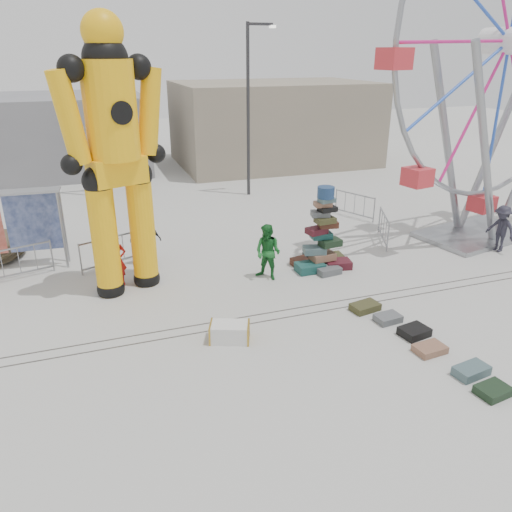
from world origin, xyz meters
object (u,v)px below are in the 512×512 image
object	(u,v)px
ferris_wheel	(504,69)
barricade_wheel_back	(354,205)
lamp_post_right	(250,103)
barricade_dummy_c	(110,252)
pedestrian_red	(117,260)
suitcase_tower	(322,245)
banner_scaffold	(2,212)
pedestrian_black	(146,240)
crash_test_dummy	(115,150)
lamp_post_left	(95,104)
barricade_dummy_b	(19,262)
pedestrian_grey	(501,229)
steamer_trunk	(230,332)
barricade_wheel_front	(383,228)
pedestrian_green	(268,252)

from	to	relation	value
ferris_wheel	barricade_wheel_back	distance (m)	7.51
lamp_post_right	barricade_wheel_back	distance (m)	7.16
barricade_dummy_c	barricade_wheel_back	size ratio (longest dim) A/B	1.00
barricade_wheel_back	pedestrian_red	size ratio (longest dim) A/B	1.22
barricade_dummy_c	pedestrian_red	world-z (taller)	pedestrian_red
suitcase_tower	banner_scaffold	world-z (taller)	suitcase_tower
barricade_dummy_c	pedestrian_red	distance (m)	1.50
barricade_wheel_back	pedestrian_black	bearing A→B (deg)	-101.27
crash_test_dummy	lamp_post_left	bearing A→B (deg)	70.93
ferris_wheel	barricade_dummy_c	world-z (taller)	ferris_wheel
barricade_dummy_b	barricade_wheel_back	size ratio (longest dim) A/B	1.00
barricade_dummy_b	pedestrian_red	xyz separation A→B (m)	(2.91, -1.50, 0.27)
banner_scaffold	pedestrian_grey	bearing A→B (deg)	-9.56
crash_test_dummy	pedestrian_grey	xyz separation A→B (m)	(13.05, -1.23, -3.38)
suitcase_tower	steamer_trunk	xyz separation A→B (m)	(-4.21, -3.42, -0.55)
lamp_post_right	pedestrian_black	bearing A→B (deg)	-129.92
crash_test_dummy	barricade_wheel_front	bearing A→B (deg)	-13.61
barricade_dummy_b	barricade_wheel_front	bearing A→B (deg)	-20.14
barricade_wheel_front	pedestrian_black	world-z (taller)	pedestrian_black
steamer_trunk	pedestrian_black	size ratio (longest dim) A/B	0.56
lamp_post_left	barricade_dummy_b	xyz separation A→B (m)	(-3.17, -9.24, -3.93)
crash_test_dummy	pedestrian_grey	world-z (taller)	crash_test_dummy
lamp_post_left	pedestrian_black	world-z (taller)	lamp_post_left
lamp_post_right	crash_test_dummy	distance (m)	11.47
pedestrian_black	barricade_dummy_b	bearing A→B (deg)	11.26
banner_scaffold	pedestrian_red	bearing A→B (deg)	-31.96
crash_test_dummy	barricade_wheel_front	xyz separation A→B (m)	(9.58, 0.94, -3.68)
suitcase_tower	pedestrian_red	bearing A→B (deg)	174.67
barricade_wheel_front	pedestrian_grey	world-z (taller)	pedestrian_grey
banner_scaffold	barricade_dummy_b	xyz separation A→B (m)	(0.34, -0.84, -1.45)
pedestrian_green	pedestrian_grey	world-z (taller)	pedestrian_green
crash_test_dummy	pedestrian_black	xyz separation A→B (m)	(0.78, 1.70, -3.35)
crash_test_dummy	barricade_wheel_front	distance (m)	10.30
barricade_wheel_back	pedestrian_black	size ratio (longest dim) A/B	1.13
crash_test_dummy	ferris_wheel	distance (m)	13.53
pedestrian_grey	barricade_wheel_back	bearing A→B (deg)	-159.09
barricade_wheel_back	pedestrian_grey	world-z (taller)	pedestrian_grey
pedestrian_red	pedestrian_grey	size ratio (longest dim) A/B	0.96
barricade_dummy_b	barricade_dummy_c	bearing A→B (deg)	-16.80
crash_test_dummy	banner_scaffold	distance (m)	4.97
banner_scaffold	barricade_dummy_c	distance (m)	3.55
barricade_wheel_back	lamp_post_left	bearing A→B (deg)	-150.36
lamp_post_left	pedestrian_red	xyz separation A→B (m)	(-0.26, -10.74, -3.66)
banner_scaffold	barricade_dummy_b	distance (m)	1.71
ferris_wheel	steamer_trunk	xyz separation A→B (m)	(-11.30, -4.18, -5.95)
pedestrian_red	pedestrian_green	world-z (taller)	pedestrian_green
banner_scaffold	barricade_wheel_back	size ratio (longest dim) A/B	1.86
crash_test_dummy	barricade_dummy_c	bearing A→B (deg)	83.92
lamp_post_left	banner_scaffold	bearing A→B (deg)	-112.66
barricade_dummy_b	crash_test_dummy	bearing A→B (deg)	-46.20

